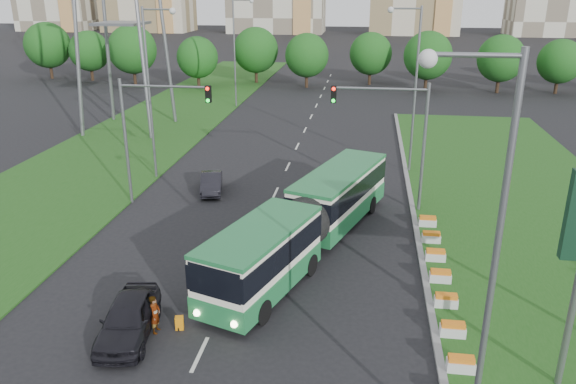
# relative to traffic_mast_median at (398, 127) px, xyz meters

# --- Properties ---
(ground) EXTENTS (360.00, 360.00, 0.00)m
(ground) POSITION_rel_traffic_mast_median_xyz_m (-4.78, -10.00, -5.35)
(ground) COLOR black
(ground) RESTS_ON ground
(grass_median) EXTENTS (14.00, 60.00, 0.15)m
(grass_median) POSITION_rel_traffic_mast_median_xyz_m (8.22, -2.00, -5.27)
(grass_median) COLOR #1D4C15
(grass_median) RESTS_ON ground
(median_kerb) EXTENTS (0.30, 60.00, 0.18)m
(median_kerb) POSITION_rel_traffic_mast_median_xyz_m (1.27, -2.00, -5.26)
(median_kerb) COLOR gray
(median_kerb) RESTS_ON ground
(left_verge) EXTENTS (12.00, 110.00, 0.10)m
(left_verge) POSITION_rel_traffic_mast_median_xyz_m (-22.78, 15.00, -5.30)
(left_verge) COLOR #1D4C15
(left_verge) RESTS_ON ground
(lane_markings) EXTENTS (0.20, 100.00, 0.01)m
(lane_markings) POSITION_rel_traffic_mast_median_xyz_m (-7.78, 10.00, -5.35)
(lane_markings) COLOR silver
(lane_markings) RESTS_ON ground
(flower_planters) EXTENTS (1.10, 15.90, 0.60)m
(flower_planters) POSITION_rel_traffic_mast_median_xyz_m (1.92, -10.30, -4.90)
(flower_planters) COLOR silver
(flower_planters) RESTS_ON grass_median
(traffic_mast_median) EXTENTS (5.76, 0.32, 8.00)m
(traffic_mast_median) POSITION_rel_traffic_mast_median_xyz_m (0.00, 0.00, 0.00)
(traffic_mast_median) COLOR slate
(traffic_mast_median) RESTS_ON ground
(traffic_mast_left) EXTENTS (5.76, 0.32, 8.00)m
(traffic_mast_left) POSITION_rel_traffic_mast_median_xyz_m (-15.16, -1.00, 0.00)
(traffic_mast_left) COLOR slate
(traffic_mast_left) RESTS_ON ground
(street_lamps) EXTENTS (36.00, 60.00, 12.00)m
(street_lamps) POSITION_rel_traffic_mast_median_xyz_m (-7.78, 0.00, 0.65)
(street_lamps) COLOR slate
(street_lamps) RESTS_ON ground
(tree_line) EXTENTS (120.00, 8.00, 9.00)m
(tree_line) POSITION_rel_traffic_mast_median_xyz_m (5.22, 45.00, -0.85)
(tree_line) COLOR #184D14
(tree_line) RESTS_ON ground
(articulated_bus) EXTENTS (2.70, 17.35, 2.86)m
(articulated_bus) POSITION_rel_traffic_mast_median_xyz_m (-4.89, -6.43, -3.60)
(articulated_bus) COLOR white
(articulated_bus) RESTS_ON ground
(car_left_near) EXTENTS (2.55, 4.95, 1.61)m
(car_left_near) POSITION_rel_traffic_mast_median_xyz_m (-10.92, -15.18, -4.54)
(car_left_near) COLOR black
(car_left_near) RESTS_ON ground
(car_left_far) EXTENTS (2.20, 4.13, 1.29)m
(car_left_far) POSITION_rel_traffic_mast_median_xyz_m (-12.14, 1.65, -4.70)
(car_left_far) COLOR black
(car_left_far) RESTS_ON ground
(pedestrian) EXTENTS (0.40, 0.60, 1.64)m
(pedestrian) POSITION_rel_traffic_mast_median_xyz_m (-9.95, -14.79, -4.53)
(pedestrian) COLOR gray
(pedestrian) RESTS_ON ground
(shopping_trolley) EXTENTS (0.33, 0.35, 0.57)m
(shopping_trolley) POSITION_rel_traffic_mast_median_xyz_m (-9.08, -14.47, -5.07)
(shopping_trolley) COLOR orange
(shopping_trolley) RESTS_ON ground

